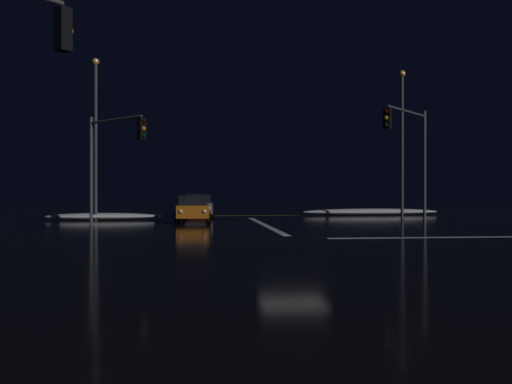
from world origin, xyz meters
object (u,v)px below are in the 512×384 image
(sedan_orange, at_px, (193,209))
(sedan_red, at_px, (197,204))
(sedan_green, at_px, (198,203))
(traffic_signal_ne, at_px, (410,143))
(sedan_white, at_px, (196,201))
(sedan_gray, at_px, (199,206))
(traffic_signal_nw, at_px, (113,149))
(sedan_black, at_px, (193,201))
(streetlamp_right_near, at_px, (402,134))
(streetlamp_left_near, at_px, (96,128))

(sedan_orange, bearing_deg, sedan_red, 88.83)
(sedan_green, bearing_deg, traffic_signal_ne, -61.77)
(sedan_green, relative_size, sedan_white, 1.00)
(sedan_gray, bearing_deg, sedan_white, 90.70)
(sedan_green, xyz_separation_m, traffic_signal_nw, (-4.36, -20.99, 3.19))
(sedan_black, bearing_deg, sedan_orange, -89.71)
(sedan_red, height_order, traffic_signal_nw, traffic_signal_nw)
(sedan_white, relative_size, streetlamp_right_near, 0.44)
(sedan_red, distance_m, traffic_signal_ne, 19.54)
(sedan_white, distance_m, traffic_signal_ne, 30.28)
(sedan_red, bearing_deg, sedan_green, 89.20)
(sedan_orange, bearing_deg, traffic_signal_nw, -136.75)
(sedan_black, bearing_deg, sedan_gray, -88.72)
(sedan_white, relative_size, sedan_black, 1.00)
(traffic_signal_nw, xyz_separation_m, streetlamp_left_near, (-2.00, 6.50, 1.79))
(sedan_red, height_order, sedan_green, same)
(traffic_signal_nw, xyz_separation_m, streetlamp_right_near, (17.85, 6.50, 1.64))
(sedan_orange, xyz_separation_m, sedan_black, (-0.15, 29.11, 0.00))
(sedan_white, distance_m, streetlamp_right_near, 25.61)
(sedan_red, xyz_separation_m, streetlamp_right_near, (13.57, -8.77, 4.83))
(sedan_red, height_order, traffic_signal_ne, traffic_signal_ne)
(sedan_red, xyz_separation_m, sedan_white, (-0.08, 12.35, 0.00))
(sedan_white, relative_size, traffic_signal_ne, 0.68)
(sedan_green, relative_size, streetlamp_left_near, 0.43)
(sedan_gray, height_order, streetlamp_right_near, streetlamp_right_near)
(sedan_orange, distance_m, sedan_gray, 5.87)
(sedan_gray, distance_m, streetlamp_right_near, 14.63)
(traffic_signal_nw, bearing_deg, traffic_signal_ne, -0.54)
(sedan_red, distance_m, traffic_signal_nw, 16.18)
(sedan_black, height_order, streetlamp_right_near, streetlamp_right_near)
(sedan_orange, relative_size, streetlamp_right_near, 0.44)
(sedan_orange, relative_size, streetlamp_left_near, 0.43)
(streetlamp_left_near, bearing_deg, sedan_green, 66.31)
(sedan_orange, height_order, sedan_black, same)
(sedan_black, height_order, traffic_signal_ne, traffic_signal_ne)
(sedan_green, bearing_deg, traffic_signal_nw, -101.73)
(streetlamp_right_near, bearing_deg, streetlamp_left_near, 180.00)
(sedan_white, bearing_deg, streetlamp_left_near, -106.35)
(sedan_orange, relative_size, sedan_black, 1.00)
(streetlamp_right_near, bearing_deg, sedan_red, 147.12)
(sedan_black, xyz_separation_m, traffic_signal_nw, (-3.90, -32.92, 3.19))
(sedan_red, height_order, streetlamp_right_near, streetlamp_right_near)
(traffic_signal_nw, relative_size, traffic_signal_ne, 0.90)
(sedan_green, bearing_deg, sedan_white, 91.40)
(sedan_black, bearing_deg, sedan_white, -86.77)
(traffic_signal_ne, xyz_separation_m, streetlamp_left_near, (-17.71, 6.65, 1.33))
(sedan_gray, distance_m, sedan_black, 23.26)
(sedan_white, xyz_separation_m, streetlamp_left_near, (-6.20, -21.12, 4.98))
(sedan_white, xyz_separation_m, streetlamp_right_near, (13.66, -21.12, 4.83))
(sedan_green, xyz_separation_m, sedan_white, (-0.16, 6.63, 0.00))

